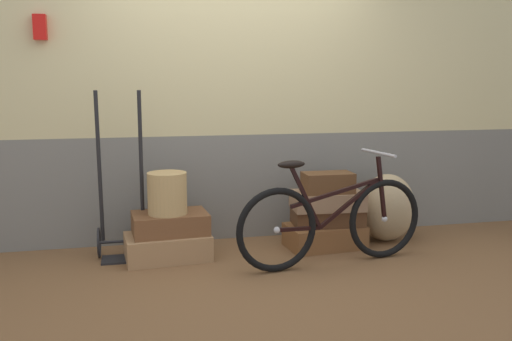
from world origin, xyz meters
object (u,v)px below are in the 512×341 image
Objects in this scene: suitcase_0 at (168,247)px; burlap_sack at (387,208)px; luggage_trolley at (122,216)px; suitcase_4 at (327,200)px; suitcase_1 at (170,223)px; suitcase_5 at (328,183)px; bicycle at (332,221)px; suitcase_2 at (325,236)px; suitcase_3 at (328,217)px; wicker_basket at (167,193)px.

suitcase_0 is 1.10× the size of burlap_sack.
burlap_sack is at bearing -0.98° from luggage_trolley.
luggage_trolley is (-1.73, 0.11, -0.07)m from suitcase_4.
suitcase_1 is 1.43× the size of suitcase_5.
bicycle is at bearing -100.68° from suitcase_4.
burlap_sack is at bearing 10.32° from suitcase_5.
suitcase_5 reaches higher than suitcase_2.
suitcase_5 is (1.34, -0.04, 0.29)m from suitcase_1.
bicycle is (-0.11, -0.42, -0.23)m from suitcase_5.
bicycle reaches higher than suitcase_2.
suitcase_2 is 1.07× the size of suitcase_4.
suitcase_3 is 0.15m from suitcase_4.
suitcase_2 is (1.36, 0.02, -0.00)m from suitcase_0.
suitcase_5 is at bearing -0.76° from wicker_basket.
suitcase_4 is 0.61m from burlap_sack.
wicker_basket is 1.98m from burlap_sack.
wicker_basket is at bearing -174.36° from suitcase_3.
suitcase_1 is 0.99× the size of suitcase_4.
suitcase_0 reaches higher than suitcase_2.
suitcase_5 is 0.67m from burlap_sack.
bicycle is at bearing -104.08° from suitcase_5.
wicker_basket is (-1.35, -0.01, 0.44)m from suitcase_2.
suitcase_0 is 1.12× the size of suitcase_3.
wicker_basket is 0.25× the size of luggage_trolley.
luggage_trolley reaches higher than burlap_sack.
bicycle is at bearing -144.03° from burlap_sack.
suitcase_2 is 1.42m from wicker_basket.
wicker_basket is 1.33m from bicycle.
suitcase_1 is 1.94m from burlap_sack.
suitcase_3 is 0.31m from suitcase_5.
burlap_sack is at bearing 11.07° from suitcase_4.
suitcase_0 is at bearing 176.28° from suitcase_2.
suitcase_2 is 0.41× the size of bicycle.
suitcase_4 is at bearing -3.67° from suitcase_0.
suitcase_2 is 0.52m from bicycle.
suitcase_1 is 1.00× the size of suitcase_3.
suitcase_3 is 0.48m from bicycle.
suitcase_2 is 0.48m from suitcase_5.
wicker_basket is at bearing -177.57° from burlap_sack.
suitcase_5 is 0.69× the size of burlap_sack.
burlap_sack is at bearing 2.43° from wicker_basket.
suitcase_5 is (0.01, -0.03, 0.48)m from suitcase_2.
suitcase_3 reaches higher than suitcase_0.
burlap_sack is at bearing -2.10° from suitcase_0.
suitcase_0 is 1.11× the size of suitcase_4.
suitcase_4 is 1.73m from luggage_trolley.
wicker_basket is 0.21× the size of bicycle.
suitcase_1 is 0.25m from wicker_basket.
suitcase_5 is (-0.02, -0.04, 0.31)m from suitcase_3.
suitcase_1 is 0.40m from luggage_trolley.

